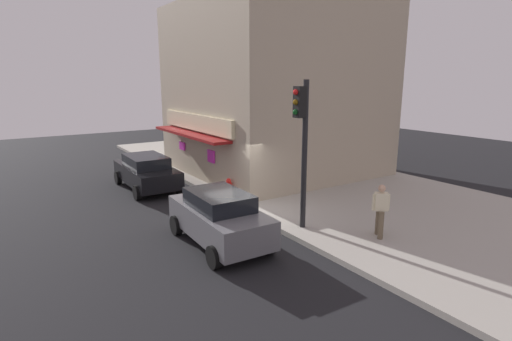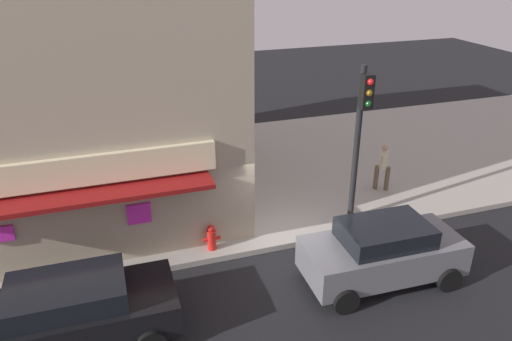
# 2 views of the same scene
# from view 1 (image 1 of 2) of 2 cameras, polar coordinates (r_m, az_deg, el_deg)

# --- Properties ---
(ground_plane) EXTENTS (55.05, 55.05, 0.00)m
(ground_plane) POSITION_cam_1_polar(r_m,az_deg,el_deg) (14.79, -1.07, -6.62)
(ground_plane) COLOR black
(sidewalk) EXTENTS (36.70, 10.05, 0.17)m
(sidewalk) POSITION_cam_1_polar(r_m,az_deg,el_deg) (17.82, 12.74, -3.23)
(sidewalk) COLOR #A39E93
(sidewalk) RESTS_ON ground_plane
(corner_building) EXTENTS (9.28, 9.78, 8.48)m
(corner_building) POSITION_cam_1_polar(r_m,az_deg,el_deg) (21.41, 2.53, 11.47)
(corner_building) COLOR tan
(corner_building) RESTS_ON sidewalk
(traffic_light) EXTENTS (0.32, 0.58, 4.76)m
(traffic_light) POSITION_cam_1_polar(r_m,az_deg,el_deg) (12.62, 6.62, 5.05)
(traffic_light) COLOR black
(traffic_light) RESTS_ON sidewalk
(fire_hydrant) EXTENTS (0.49, 0.25, 0.76)m
(fire_hydrant) POSITION_cam_1_polar(r_m,az_deg,el_deg) (16.69, -3.92, -2.43)
(fire_hydrant) COLOR red
(fire_hydrant) RESTS_ON sidewalk
(trash_can) EXTENTS (0.59, 0.59, 0.91)m
(trash_can) POSITION_cam_1_polar(r_m,az_deg,el_deg) (19.64, -3.49, 0.19)
(trash_can) COLOR #2D2D2D
(trash_can) RESTS_ON sidewalk
(pedestrian) EXTENTS (0.52, 0.49, 1.66)m
(pedestrian) POSITION_cam_1_polar(r_m,az_deg,el_deg) (12.84, 17.34, -5.22)
(pedestrian) COLOR brown
(pedestrian) RESTS_ON sidewalk
(parked_car_grey) EXTENTS (4.06, 2.05, 1.65)m
(parked_car_grey) POSITION_cam_1_polar(r_m,az_deg,el_deg) (12.25, -5.26, -6.65)
(parked_car_grey) COLOR slate
(parked_car_grey) RESTS_ON ground_plane
(parked_car_black) EXTENTS (4.49, 2.10, 1.55)m
(parked_car_black) POSITION_cam_1_polar(r_m,az_deg,el_deg) (18.99, -15.36, -0.13)
(parked_car_black) COLOR black
(parked_car_black) RESTS_ON ground_plane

